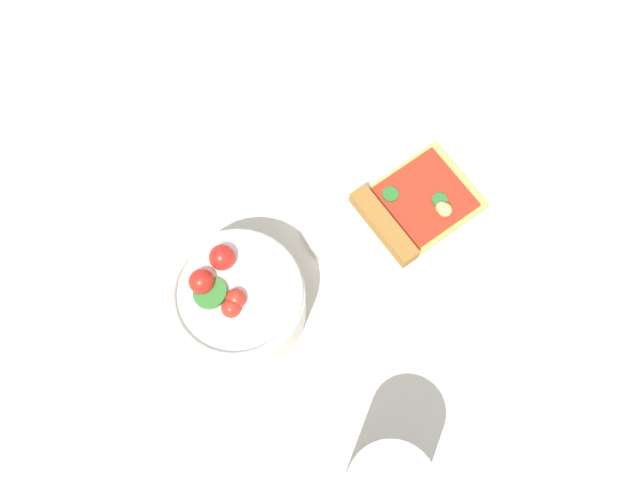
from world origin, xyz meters
name	(u,v)px	position (x,y,z in m)	size (l,w,h in m)	color
ground_plane	(407,229)	(0.00, 0.00, 0.00)	(2.40, 2.40, 0.00)	beige
plate	(403,190)	(-0.02, -0.04, 0.01)	(0.24, 0.24, 0.01)	silver
pizza_slice_main	(412,208)	(-0.01, -0.01, 0.02)	(0.12, 0.09, 0.02)	#E5B256
salad_bowl	(238,301)	(0.19, -0.02, 0.04)	(0.13, 0.13, 0.08)	white
paper_napkin	(262,49)	(0.01, -0.27, 0.00)	(0.15, 0.13, 0.00)	white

